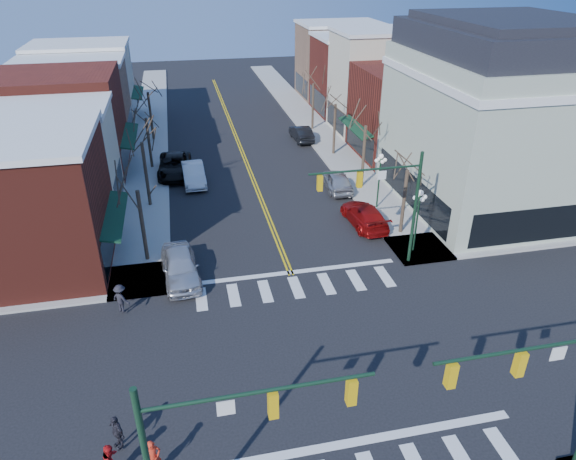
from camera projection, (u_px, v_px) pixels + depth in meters
ground at (326, 361)px, 24.06m from camera, size 160.00×160.00×0.00m
sidewalk_left at (146, 200)px, 39.62m from camera, size 3.50×70.00×0.15m
sidewalk_right at (361, 182)px, 42.85m from camera, size 3.50×70.00×0.15m
bldg_left_brick_a at (12, 208)px, 29.41m from camera, size 10.00×8.50×8.00m
bldg_left_stucco_a at (41, 164)px, 36.20m from camera, size 10.00×7.00×7.50m
bldg_left_brick_b at (59, 125)px, 42.85m from camera, size 10.00×9.00×8.50m
bldg_left_tan at (75, 104)px, 50.11m from camera, size 10.00×7.50×7.80m
bldg_left_stucco_b at (85, 85)px, 56.69m from camera, size 10.00×8.00×8.20m
bldg_right_brick_a at (413, 112)px, 47.18m from camera, size 10.00×8.50×8.00m
bldg_right_stucco at (383, 83)px, 53.38m from camera, size 10.00×7.00×10.00m
bldg_right_brick_b at (359, 76)px, 60.19m from camera, size 10.00×8.00×8.50m
bldg_right_tan at (339, 61)px, 66.96m from camera, size 10.00×8.00×9.00m
victorian_corner at (497, 117)px, 36.42m from camera, size 12.25×14.25×13.30m
traffic_mast_near_left at (214, 443)px, 14.43m from camera, size 6.60×0.28×7.20m
traffic_mast_near_right at (560, 382)px, 16.48m from camera, size 6.60×0.28×7.20m
traffic_mast_far_right at (387, 196)px, 29.22m from camera, size 6.60×0.28×7.20m
lamppost_corner at (418, 211)px, 31.48m from camera, size 0.36×0.36×4.33m
lamppost_midblock at (380, 172)px, 37.08m from camera, size 0.36×0.36×4.33m
tree_left_a at (143, 227)px, 30.84m from camera, size 0.24×0.24×4.76m
tree_left_b at (146, 175)px, 37.66m from camera, size 0.24×0.24×5.04m
tree_left_c at (149, 144)px, 44.66m from camera, size 0.24×0.24×4.55m
tree_left_d at (151, 117)px, 51.47m from camera, size 0.24×0.24×4.90m
tree_right_a at (404, 203)px, 33.98m from camera, size 0.24×0.24×4.62m
tree_right_b at (363, 158)px, 40.73m from camera, size 0.24×0.24×5.18m
tree_right_c at (334, 130)px, 47.70m from camera, size 0.24×0.24×4.83m
tree_right_d at (313, 107)px, 54.55m from camera, size 0.24×0.24×4.97m
car_left_near at (180, 266)px, 29.77m from camera, size 2.45×5.18×1.71m
car_left_mid at (194, 174)px, 42.40m from camera, size 1.91×4.99×1.62m
car_left_far at (175, 166)px, 44.05m from camera, size 3.03×6.07×1.65m
car_right_near at (364, 215)px, 35.87m from camera, size 2.35×5.24×1.49m
car_right_mid at (337, 181)px, 41.23m from camera, size 1.99×4.66×1.57m
car_right_far at (301, 133)px, 52.24m from camera, size 1.75×4.59×1.49m
pedestrian_red_a at (154, 458)px, 18.37m from camera, size 0.68×0.59×1.56m
pedestrian_dark_a at (117, 432)px, 19.39m from camera, size 0.86×0.96×1.56m
pedestrian_dark_b at (121, 298)px, 26.82m from camera, size 1.20×1.12×1.63m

